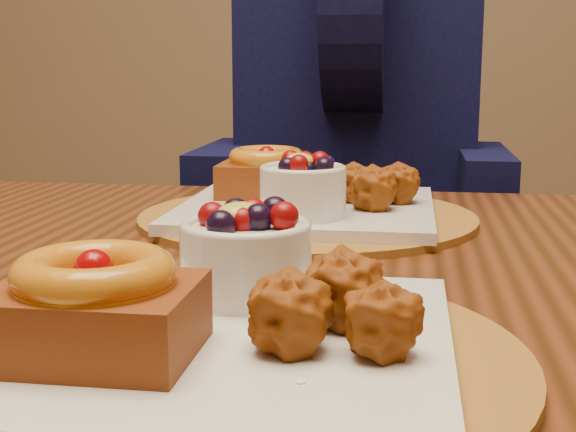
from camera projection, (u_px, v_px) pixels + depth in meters
The scene contains 5 objects.
dining_table at pixel (275, 355), 0.71m from camera, with size 1.60×0.90×0.76m.
place_setting_near at pixel (211, 322), 0.48m from camera, with size 0.38×0.38×0.09m.
place_setting_far at pixel (304, 200), 0.90m from camera, with size 0.38×0.38×0.09m.
chair_far at pixel (322, 242), 1.68m from camera, with size 0.61×0.61×1.01m.
diner at pixel (358, 94), 1.41m from camera, with size 0.50×0.49×0.82m.
Camera 1 is at (0.20, -0.71, 0.93)m, focal length 50.00 mm.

